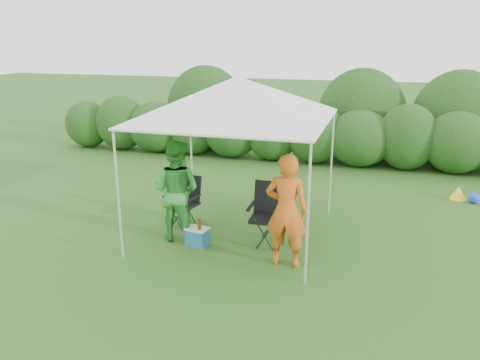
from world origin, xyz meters
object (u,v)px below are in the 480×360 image
(canopy, at_px, (237,98))
(cooler, at_px, (197,236))
(man, at_px, (286,211))
(chair_right, at_px, (269,209))
(chair_left, at_px, (185,197))
(woman, at_px, (176,191))

(canopy, height_order, cooler, canopy)
(canopy, bearing_deg, man, -42.11)
(canopy, relative_size, cooler, 7.45)
(chair_right, distance_m, cooler, 1.33)
(cooler, bearing_deg, chair_right, 33.61)
(man, bearing_deg, canopy, -42.25)
(cooler, bearing_deg, chair_left, 134.25)
(canopy, bearing_deg, chair_left, 172.89)
(canopy, height_order, woman, canopy)
(woman, distance_m, cooler, 0.87)
(woman, bearing_deg, chair_left, -75.81)
(canopy, distance_m, man, 2.15)
(chair_right, xyz_separation_m, man, (0.45, -0.78, 0.30))
(canopy, xyz_separation_m, chair_right, (0.65, -0.21, -1.86))
(chair_left, bearing_deg, woman, -67.71)
(man, bearing_deg, chair_right, -60.25)
(chair_left, height_order, man, man)
(chair_right, bearing_deg, canopy, 159.90)
(chair_right, distance_m, man, 0.95)
(canopy, height_order, man, canopy)
(chair_right, height_order, man, man)
(chair_left, height_order, cooler, chair_left)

